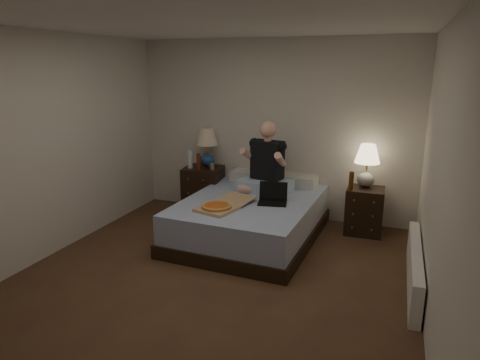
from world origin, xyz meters
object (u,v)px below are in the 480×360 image
at_px(lamp_left, 207,147).
at_px(radiator, 414,267).
at_px(lamp_right, 367,166).
at_px(person, 266,157).
at_px(beer_bottle_right, 351,181).
at_px(laptop, 273,194).
at_px(water_bottle, 190,160).
at_px(nightstand_left, 203,190).
at_px(beer_bottle_left, 199,161).
at_px(bed, 251,218).
at_px(pizza_box, 217,207).
at_px(soda_can, 212,166).
at_px(nightstand_right, 364,211).

height_order(lamp_left, radiator, lamp_left).
bearing_deg(lamp_right, person, -164.14).
bearing_deg(lamp_left, beer_bottle_right, -5.56).
bearing_deg(laptop, water_bottle, 144.59).
bearing_deg(nightstand_left, lamp_right, -4.55).
relative_size(water_bottle, beer_bottle_left, 1.09).
bearing_deg(beer_bottle_left, laptop, -26.16).
bearing_deg(bed, beer_bottle_right, 27.62).
bearing_deg(beer_bottle_right, beer_bottle_left, -179.61).
height_order(person, pizza_box, person).
bearing_deg(person, pizza_box, -95.35).
bearing_deg(lamp_right, laptop, -140.78).
bearing_deg(soda_can, beer_bottle_left, -169.75).
bearing_deg(soda_can, laptop, -31.32).
relative_size(beer_bottle_left, person, 0.25).
xyz_separation_m(bed, nightstand_right, (1.34, 0.64, 0.05)).
bearing_deg(bed, beer_bottle_left, 154.30).
bearing_deg(soda_can, person, -12.48).
bearing_deg(bed, nightstand_right, 28.48).
bearing_deg(bed, radiator, -15.76).
xyz_separation_m(water_bottle, pizza_box, (0.89, -1.11, -0.27)).
bearing_deg(laptop, person, 105.76).
height_order(nightstand_left, nightstand_right, nightstand_left).
xyz_separation_m(nightstand_right, beer_bottle_left, (-2.30, -0.12, 0.51)).
distance_m(person, laptop, 0.63).
relative_size(person, pizza_box, 1.22).
relative_size(beer_bottle_right, laptop, 0.68).
bearing_deg(beer_bottle_right, lamp_left, 174.44).
height_order(lamp_right, pizza_box, lamp_right).
relative_size(water_bottle, beer_bottle_right, 1.09).
relative_size(person, laptop, 2.74).
bearing_deg(lamp_left, pizza_box, -61.60).
bearing_deg(bed, lamp_right, 31.47).
relative_size(bed, lamp_left, 3.66).
distance_m(beer_bottle_left, radiator, 3.17).
bearing_deg(radiator, beer_bottle_left, 158.05).
bearing_deg(beer_bottle_left, nightstand_right, 3.04).
height_order(beer_bottle_left, pizza_box, beer_bottle_left).
bearing_deg(lamp_left, radiator, -25.83).
relative_size(beer_bottle_left, radiator, 0.14).
height_order(nightstand_right, lamp_right, lamp_right).
distance_m(beer_bottle_left, pizza_box, 1.34).
height_order(beer_bottle_right, person, person).
distance_m(bed, beer_bottle_left, 1.23).
distance_m(lamp_left, beer_bottle_left, 0.28).
xyz_separation_m(lamp_right, laptop, (-1.01, -0.83, -0.25)).
bearing_deg(soda_can, radiator, -23.94).
xyz_separation_m(bed, nightstand_left, (-0.96, 0.65, 0.09)).
distance_m(nightstand_right, lamp_right, 0.59).
relative_size(bed, laptop, 6.03).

